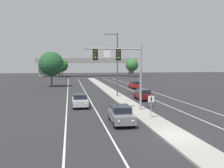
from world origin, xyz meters
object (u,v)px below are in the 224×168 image
car_oncoming_grey (121,114)px  tree_far_right_b (132,65)px  car_oncoming_silver (80,100)px  car_receding_darkred (143,94)px  car_receding_red (135,85)px  overhead_signal_mast (123,64)px  tree_far_left_b (51,64)px  tree_far_left_a (60,68)px  tree_far_left_c (62,66)px  median_sign_post (151,103)px  street_lamp_median (116,61)px

car_oncoming_grey → tree_far_right_b: size_ratio=0.61×
car_oncoming_silver → tree_far_right_b: 70.49m
car_receding_darkred → car_receding_red: same height
overhead_signal_mast → tree_far_left_b: 33.31m
car_receding_red → tree_far_right_b: size_ratio=0.61×
car_receding_darkred → tree_far_left_b: (-14.73, 23.45, 4.48)m
tree_far_right_b → car_receding_darkred: bearing=-102.8°
tree_far_left_a → tree_far_left_c: bearing=-69.4°
tree_far_right_b → car_oncoming_silver: bearing=-109.5°
overhead_signal_mast → car_receding_darkred: size_ratio=1.61×
car_oncoming_grey → car_receding_darkred: size_ratio=1.01×
car_oncoming_grey → tree_far_right_b: (20.27, 75.58, 4.02)m
car_receding_darkred → tree_far_left_a: 70.45m
car_oncoming_grey → tree_far_left_b: size_ratio=0.56×
car_oncoming_grey → median_sign_post: bearing=17.5°
car_receding_darkred → car_receding_red: size_ratio=1.00×
median_sign_post → car_oncoming_grey: bearing=-162.5°
tree_far_left_a → car_oncoming_silver: bearing=-85.9°
median_sign_post → tree_far_right_b: bearing=77.1°
car_receding_red → tree_far_right_b: tree_far_right_b is taller
tree_far_left_c → median_sign_post: bearing=-82.4°
car_oncoming_grey → car_receding_darkred: bearing=65.7°
overhead_signal_mast → street_lamp_median: size_ratio=0.72×
tree_far_left_b → overhead_signal_mast: bearing=-72.7°
overhead_signal_mast → tree_far_left_c: overhead_signal_mast is taller
street_lamp_median → tree_far_left_b: 22.73m
tree_far_left_c → tree_far_left_b: (-1.14, -42.64, 0.72)m
street_lamp_median → car_receding_darkred: 7.09m
overhead_signal_mast → street_lamp_median: street_lamp_median is taller
car_oncoming_silver → car_receding_darkred: (9.43, 4.43, 0.00)m
median_sign_post → car_receding_darkred: (3.04, 12.71, -0.77)m
car_receding_red → tree_far_left_a: tree_far_left_a is taller
car_receding_darkred → car_receding_red: (3.28, 16.63, 0.00)m
street_lamp_median → tree_far_left_c: size_ratio=1.43×
street_lamp_median → car_receding_darkred: (3.35, -3.79, -4.97)m
tree_far_right_b → tree_far_left_a: bearing=166.4°
car_oncoming_grey → car_oncoming_silver: bearing=109.4°
median_sign_post → tree_far_left_b: 38.18m
street_lamp_median → tree_far_left_a: street_lamp_median is taller
car_receding_darkred → car_receding_red: 16.95m
street_lamp_median → tree_far_left_a: 66.08m
car_oncoming_grey → tree_far_left_b: tree_far_left_b is taller
car_receding_darkred → overhead_signal_mast: bearing=-120.1°
car_oncoming_grey → car_oncoming_silver: size_ratio=1.01×
tree_far_left_a → tree_far_left_b: tree_far_left_b is taller
tree_far_left_c → tree_far_left_b: 42.66m
car_receding_darkred → tree_far_left_b: 28.05m
tree_far_left_b → tree_far_right_b: bearing=53.1°
car_oncoming_silver → median_sign_post: bearing=-52.3°
street_lamp_median → car_oncoming_silver: (-6.08, -8.22, -4.97)m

